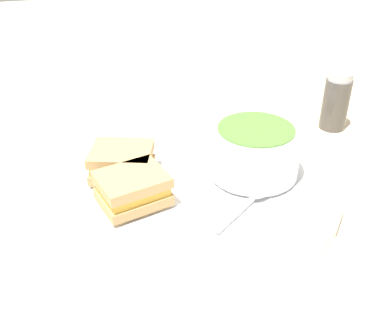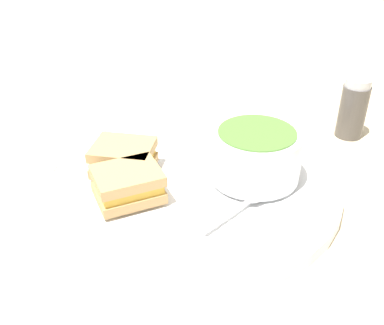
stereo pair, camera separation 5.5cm
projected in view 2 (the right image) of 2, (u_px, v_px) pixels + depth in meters
name	position (u px, v px, depth m)	size (l,w,h in m)	color
ground_plane	(192.00, 188.00, 0.57)	(2.40, 2.40, 0.00)	beige
plate	(192.00, 180.00, 0.56)	(0.37, 0.37, 0.02)	white
soup_bowl	(255.00, 154.00, 0.54)	(0.11, 0.11, 0.06)	white
spoon	(251.00, 198.00, 0.51)	(0.09, 0.08, 0.01)	silver
sandwich_half_near	(124.00, 157.00, 0.56)	(0.09, 0.08, 0.04)	tan
sandwich_half_far	(128.00, 184.00, 0.51)	(0.09, 0.08, 0.04)	tan
salt_shaker	(353.00, 109.00, 0.67)	(0.04, 0.04, 0.09)	#4C4742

